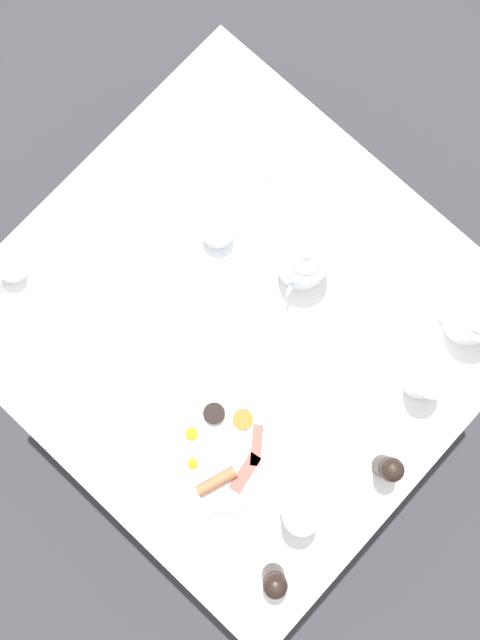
{
  "coord_description": "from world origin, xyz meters",
  "views": [
    {
      "loc": [
        0.15,
        0.14,
        2.22
      ],
      "look_at": [
        0.0,
        0.0,
        0.76
      ],
      "focal_mm": 35.0,
      "sensor_mm": 36.0,
      "label": 1
    }
  ],
  "objects_px": {
    "teacup_with_saucer_left": "(217,231)",
    "knife_by_plate": "(106,303)",
    "teapot_near": "(304,261)",
    "teapot_far": "(475,319)",
    "napkin_folded": "(267,152)",
    "creamer_jug": "(10,269)",
    "breakfast_plate": "(222,447)",
    "salt_grinder": "(389,468)",
    "fork_by_plate": "(355,376)",
    "water_glass_short": "(425,382)",
    "water_glass_tall": "(299,511)",
    "pepper_grinder": "(275,582)"
  },
  "relations": [
    {
      "from": "teapot_near",
      "to": "water_glass_tall",
      "type": "distance_m",
      "value": 0.56
    },
    {
      "from": "breakfast_plate",
      "to": "water_glass_short",
      "type": "bearing_deg",
      "value": 150.54
    },
    {
      "from": "teapot_near",
      "to": "teacup_with_saucer_left",
      "type": "bearing_deg",
      "value": -84.87
    },
    {
      "from": "water_glass_short",
      "to": "fork_by_plate",
      "type": "bearing_deg",
      "value": -53.35
    },
    {
      "from": "teacup_with_saucer_left",
      "to": "knife_by_plate",
      "type": "bearing_deg",
      "value": -14.55
    },
    {
      "from": "napkin_folded",
      "to": "teapot_near",
      "type": "bearing_deg",
      "value": 58.64
    },
    {
      "from": "salt_grinder",
      "to": "fork_by_plate",
      "type": "distance_m",
      "value": 0.22
    },
    {
      "from": "breakfast_plate",
      "to": "pepper_grinder",
      "type": "distance_m",
      "value": 0.31
    },
    {
      "from": "teapot_far",
      "to": "fork_by_plate",
      "type": "relative_size",
      "value": 1.2
    },
    {
      "from": "teapot_near",
      "to": "napkin_folded",
      "type": "relative_size",
      "value": 1.15
    },
    {
      "from": "teacup_with_saucer_left",
      "to": "napkin_folded",
      "type": "distance_m",
      "value": 0.24
    },
    {
      "from": "water_glass_tall",
      "to": "salt_grinder",
      "type": "bearing_deg",
      "value": 157.27
    },
    {
      "from": "breakfast_plate",
      "to": "salt_grinder",
      "type": "xyz_separation_m",
      "value": [
        -0.22,
        0.3,
        0.05
      ]
    },
    {
      "from": "water_glass_tall",
      "to": "napkin_folded",
      "type": "bearing_deg",
      "value": -133.04
    },
    {
      "from": "teacup_with_saucer_left",
      "to": "salt_grinder",
      "type": "height_order",
      "value": "salt_grinder"
    },
    {
      "from": "knife_by_plate",
      "to": "teapot_near",
      "type": "bearing_deg",
      "value": 143.81
    },
    {
      "from": "breakfast_plate",
      "to": "water_glass_short",
      "type": "xyz_separation_m",
      "value": [
        -0.42,
        0.24,
        0.05
      ]
    },
    {
      "from": "teacup_with_saucer_left",
      "to": "fork_by_plate",
      "type": "distance_m",
      "value": 0.47
    },
    {
      "from": "pepper_grinder",
      "to": "napkin_folded",
      "type": "height_order",
      "value": "pepper_grinder"
    },
    {
      "from": "teapot_near",
      "to": "water_glass_short",
      "type": "bearing_deg",
      "value": 70.34
    },
    {
      "from": "water_glass_short",
      "to": "creamer_jug",
      "type": "distance_m",
      "value": 1.0
    },
    {
      "from": "teapot_near",
      "to": "knife_by_plate",
      "type": "xyz_separation_m",
      "value": [
        0.39,
        -0.28,
        -0.05
      ]
    },
    {
      "from": "breakfast_plate",
      "to": "teapot_far",
      "type": "relative_size",
      "value": 1.53
    },
    {
      "from": "teacup_with_saucer_left",
      "to": "pepper_grinder",
      "type": "height_order",
      "value": "pepper_grinder"
    },
    {
      "from": "teapot_far",
      "to": "teacup_with_saucer_left",
      "type": "distance_m",
      "value": 0.63
    },
    {
      "from": "teacup_with_saucer_left",
      "to": "water_glass_tall",
      "type": "height_order",
      "value": "water_glass_tall"
    },
    {
      "from": "breakfast_plate",
      "to": "water_glass_tall",
      "type": "relative_size",
      "value": 2.24
    },
    {
      "from": "pepper_grinder",
      "to": "napkin_folded",
      "type": "xyz_separation_m",
      "value": [
        -0.73,
        -0.68,
        -0.06
      ]
    },
    {
      "from": "breakfast_plate",
      "to": "pepper_grinder",
      "type": "xyz_separation_m",
      "value": [
        0.13,
        0.28,
        0.05
      ]
    },
    {
      "from": "teapot_far",
      "to": "salt_grinder",
      "type": "xyz_separation_m",
      "value": [
        0.39,
        0.07,
        0.01
      ]
    },
    {
      "from": "napkin_folded",
      "to": "fork_by_plate",
      "type": "relative_size",
      "value": 1.1
    },
    {
      "from": "teapot_far",
      "to": "water_glass_short",
      "type": "relative_size",
      "value": 1.77
    },
    {
      "from": "fork_by_plate",
      "to": "teacup_with_saucer_left",
      "type": "bearing_deg",
      "value": -93.84
    },
    {
      "from": "teapot_far",
      "to": "teacup_with_saucer_left",
      "type": "xyz_separation_m",
      "value": [
        0.25,
        -0.58,
        -0.03
      ]
    },
    {
      "from": "teapot_far",
      "to": "teacup_with_saucer_left",
      "type": "bearing_deg",
      "value": -3.01
    },
    {
      "from": "teapot_far",
      "to": "pepper_grinder",
      "type": "bearing_deg",
      "value": 67.78
    },
    {
      "from": "creamer_jug",
      "to": "knife_by_plate",
      "type": "xyz_separation_m",
      "value": [
        -0.1,
        0.22,
        -0.03
      ]
    },
    {
      "from": "teapot_near",
      "to": "pepper_grinder",
      "type": "relative_size",
      "value": 1.76
    },
    {
      "from": "teapot_far",
      "to": "creamer_jug",
      "type": "bearing_deg",
      "value": 10.36
    },
    {
      "from": "knife_by_plate",
      "to": "teacup_with_saucer_left",
      "type": "bearing_deg",
      "value": 165.45
    },
    {
      "from": "teapot_near",
      "to": "water_glass_tall",
      "type": "bearing_deg",
      "value": 24.4
    },
    {
      "from": "pepper_grinder",
      "to": "teapot_far",
      "type": "bearing_deg",
      "value": -176.23
    },
    {
      "from": "water_glass_tall",
      "to": "salt_grinder",
      "type": "height_order",
      "value": "water_glass_tall"
    },
    {
      "from": "water_glass_tall",
      "to": "water_glass_short",
      "type": "bearing_deg",
      "value": 177.05
    },
    {
      "from": "salt_grinder",
      "to": "water_glass_tall",
      "type": "bearing_deg",
      "value": -22.73
    },
    {
      "from": "teapot_far",
      "to": "knife_by_plate",
      "type": "height_order",
      "value": "teapot_far"
    },
    {
      "from": "teacup_with_saucer_left",
      "to": "knife_by_plate",
      "type": "distance_m",
      "value": 0.32
    },
    {
      "from": "water_glass_tall",
      "to": "salt_grinder",
      "type": "xyz_separation_m",
      "value": [
        -0.2,
        0.09,
        -0.01
      ]
    },
    {
      "from": "breakfast_plate",
      "to": "knife_by_plate",
      "type": "height_order",
      "value": "breakfast_plate"
    },
    {
      "from": "teacup_with_saucer_left",
      "to": "water_glass_short",
      "type": "distance_m",
      "value": 0.59
    }
  ]
}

